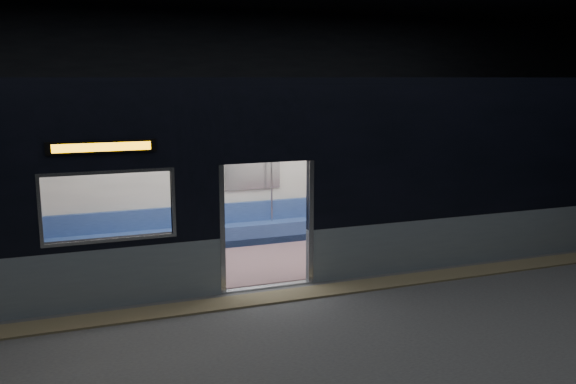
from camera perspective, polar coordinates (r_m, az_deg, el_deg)
station_floor at (r=9.07m, az=0.18°, el=-11.03°), size 24.00×14.00×0.01m
station_envelope at (r=8.44m, az=0.19°, el=12.81°), size 24.00×14.00×5.00m
tactile_strip at (r=9.55m, az=-0.99°, el=-9.77°), size 22.80×0.50×0.03m
metro_car at (r=10.95m, az=-4.46°, el=2.74°), size 18.00×3.04×3.35m
passenger at (r=12.82m, az=3.94°, el=-1.04°), size 0.38×0.63×1.26m
handbag at (r=12.68m, az=4.47°, el=-1.66°), size 0.30×0.28×0.12m
transit_map at (r=12.42m, az=-3.37°, el=2.07°), size 1.07×0.03×0.69m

